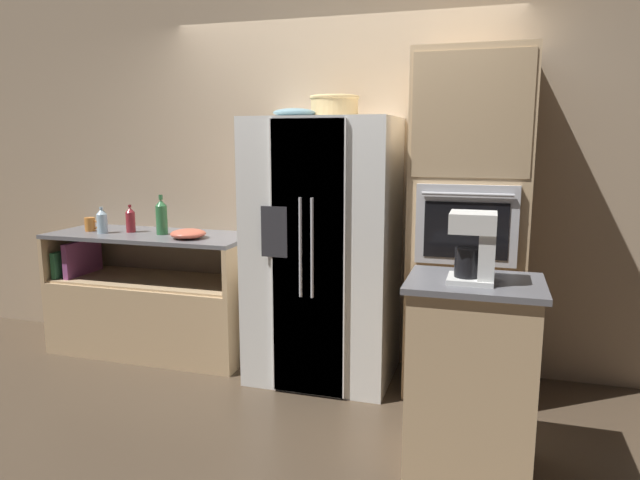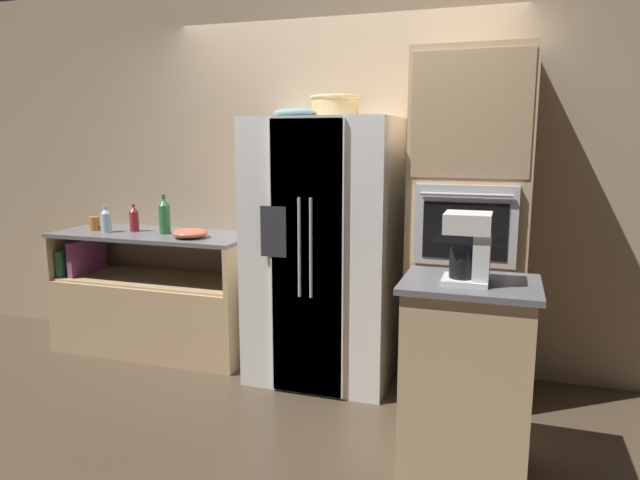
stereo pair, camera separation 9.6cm
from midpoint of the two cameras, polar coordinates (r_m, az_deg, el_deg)
name	(u,v)px [view 2 (the right image)]	position (r m, az deg, el deg)	size (l,w,h in m)	color
ground_plane	(323,375)	(4.15, 0.97, -13.34)	(20.00, 20.00, 0.00)	#4C3D2D
wall_back	(341,173)	(4.22, 2.74, 6.68)	(12.00, 0.06, 2.80)	tan
counter_left	(156,308)	(4.69, -15.50, -6.54)	(1.57, 0.62, 0.94)	tan
refrigerator	(324,251)	(3.90, 1.13, -1.08)	(0.96, 0.77, 1.79)	white
wall_oven	(468,227)	(3.76, 15.33, 1.23)	(0.71, 0.68, 2.18)	tan
island_counter	(466,377)	(2.98, 15.32, -13.12)	(0.65, 0.52, 0.98)	tan
wicker_basket	(335,106)	(3.91, 2.25, 13.27)	(0.33, 0.33, 0.14)	tan
fruit_bowl	(295,113)	(3.85, -1.80, 12.60)	(0.28, 0.28, 0.06)	#668C99
bottle_tall	(164,216)	(4.47, -14.70, 2.32)	(0.09, 0.09, 0.30)	#33723F
bottle_short	(106,220)	(4.68, -20.06, 1.90)	(0.08, 0.08, 0.20)	silver
bottle_wide	(134,219)	(4.65, -17.53, 2.02)	(0.07, 0.07, 0.21)	maroon
mug	(95,223)	(4.82, -21.07, 1.55)	(0.12, 0.08, 0.11)	orange
mixing_bowl	(190,233)	(4.25, -12.23, 0.68)	(0.26, 0.26, 0.07)	#DB664C
coffee_maker	(472,245)	(2.76, 15.93, -0.52)	(0.21, 0.21, 0.33)	white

